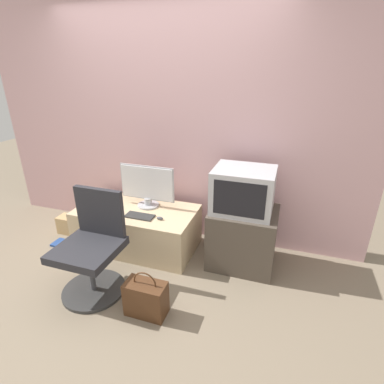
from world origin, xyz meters
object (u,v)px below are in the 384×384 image
at_px(cardboard_box_lower, 72,225).
at_px(book, 61,243).
at_px(crt_tv, 243,190).
at_px(office_chair, 93,250).
at_px(mouse, 160,218).
at_px(handbag, 146,298).
at_px(keyboard, 140,216).
at_px(main_monitor, 147,186).

xyz_separation_m(cardboard_box_lower, book, (0.04, -0.26, -0.09)).
xyz_separation_m(crt_tv, office_chair, (-1.16, -0.80, -0.41)).
distance_m(mouse, cardboard_box_lower, 1.30).
xyz_separation_m(office_chair, cardboard_box_lower, (-0.87, 0.74, -0.30)).
bearing_deg(handbag, cardboard_box_lower, 148.60).
distance_m(keyboard, handbag, 0.91).
xyz_separation_m(mouse, cardboard_box_lower, (-1.24, 0.13, -0.37)).
bearing_deg(handbag, office_chair, 166.19).
bearing_deg(main_monitor, keyboard, -83.57).
bearing_deg(mouse, handbag, -75.19).
bearing_deg(handbag, keyboard, 119.64).
distance_m(mouse, handbag, 0.84).
relative_size(crt_tv, cardboard_box_lower, 1.71).
bearing_deg(office_chair, main_monitor, 82.09).
distance_m(main_monitor, cardboard_box_lower, 1.16).
xyz_separation_m(crt_tv, cardboard_box_lower, (-2.03, -0.06, -0.71)).
bearing_deg(main_monitor, cardboard_box_lower, -172.65).
bearing_deg(crt_tv, office_chair, -145.40).
bearing_deg(cardboard_box_lower, main_monitor, 7.35).
xyz_separation_m(main_monitor, mouse, (0.25, -0.26, -0.22)).
distance_m(crt_tv, office_chair, 1.47).
xyz_separation_m(keyboard, office_chair, (-0.15, -0.60, -0.06)).
distance_m(keyboard, crt_tv, 1.09).
bearing_deg(main_monitor, crt_tv, -3.45).
relative_size(office_chair, handbag, 2.24).
xyz_separation_m(office_chair, handbag, (0.57, -0.14, -0.25)).
distance_m(office_chair, book, 1.03).
bearing_deg(cardboard_box_lower, book, -81.21).
xyz_separation_m(main_monitor, crt_tv, (1.04, -0.06, 0.12)).
bearing_deg(mouse, office_chair, -121.64).
bearing_deg(keyboard, handbag, -60.36).
bearing_deg(crt_tv, main_monitor, 176.55).
height_order(main_monitor, book, main_monitor).
bearing_deg(book, handbag, -23.86).
distance_m(handbag, book, 1.54).
bearing_deg(book, crt_tv, 9.25).
xyz_separation_m(mouse, handbag, (0.20, -0.75, -0.32)).
bearing_deg(keyboard, crt_tv, 11.22).
bearing_deg(crt_tv, cardboard_box_lower, -178.18).
height_order(crt_tv, cardboard_box_lower, crt_tv).
relative_size(main_monitor, cardboard_box_lower, 1.87).
height_order(main_monitor, handbag, main_monitor).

